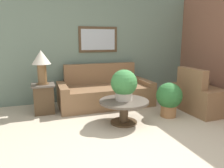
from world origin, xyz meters
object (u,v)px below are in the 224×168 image
(armchair, at_px, (204,98))
(side_table, at_px, (44,98))
(potted_plant_on_table, at_px, (124,84))
(table_lamp, at_px, (41,62))
(couch_main, at_px, (105,93))
(potted_plant_floor, at_px, (169,98))
(coffee_table, at_px, (124,107))

(armchair, distance_m, side_table, 3.39)
(side_table, xyz_separation_m, potted_plant_on_table, (1.37, -1.04, 0.41))
(side_table, height_order, table_lamp, table_lamp)
(couch_main, relative_size, potted_plant_floor, 3.11)
(armchair, distance_m, potted_plant_on_table, 1.92)
(armchair, xyz_separation_m, coffee_table, (-1.88, -0.09, 0.02))
(coffee_table, bearing_deg, potted_plant_floor, 2.04)
(table_lamp, bearing_deg, side_table, -90.00)
(armchair, xyz_separation_m, side_table, (-3.24, 0.99, 0.02))
(coffee_table, height_order, side_table, side_table)
(potted_plant_floor, bearing_deg, couch_main, 129.25)
(armchair, xyz_separation_m, table_lamp, (-3.24, 0.99, 0.78))
(coffee_table, height_order, potted_plant_on_table, potted_plant_on_table)
(potted_plant_floor, bearing_deg, side_table, 156.01)
(side_table, bearing_deg, potted_plant_on_table, -37.24)
(table_lamp, distance_m, potted_plant_on_table, 1.76)
(armchair, height_order, coffee_table, armchair)
(coffee_table, xyz_separation_m, potted_plant_floor, (0.98, 0.03, 0.07))
(couch_main, relative_size, potted_plant_on_table, 3.82)
(coffee_table, relative_size, table_lamp, 1.30)
(couch_main, xyz_separation_m, table_lamp, (-1.37, -0.14, 0.78))
(coffee_table, bearing_deg, potted_plant_on_table, 73.38)
(couch_main, relative_size, coffee_table, 2.38)
(couch_main, height_order, potted_plant_floor, couch_main)
(armchair, bearing_deg, couch_main, 57.56)
(coffee_table, height_order, potted_plant_floor, potted_plant_floor)
(side_table, xyz_separation_m, potted_plant_floor, (2.34, -1.04, 0.07))
(side_table, relative_size, table_lamp, 0.89)
(potted_plant_on_table, bearing_deg, potted_plant_floor, 0.12)
(side_table, height_order, potted_plant_floor, potted_plant_floor)
(potted_plant_on_table, height_order, potted_plant_floor, potted_plant_on_table)
(armchair, height_order, side_table, armchair)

